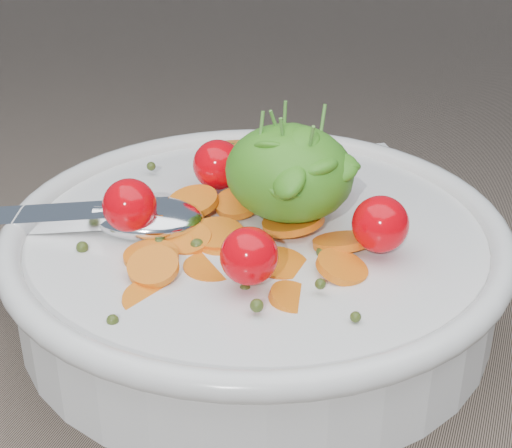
% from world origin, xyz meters
% --- Properties ---
extents(ground, '(6.00, 6.00, 0.00)m').
position_xyz_m(ground, '(0.00, 0.00, 0.00)').
color(ground, '#6F5E4F').
rests_on(ground, ground).
extents(bowl, '(0.34, 0.31, 0.13)m').
position_xyz_m(bowl, '(0.03, -0.01, 0.04)').
color(bowl, silver).
rests_on(bowl, ground).
extents(napkin, '(0.23, 0.23, 0.01)m').
position_xyz_m(napkin, '(0.02, 0.17, 0.00)').
color(napkin, white).
rests_on(napkin, ground).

